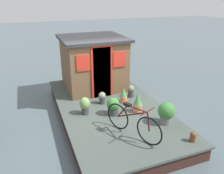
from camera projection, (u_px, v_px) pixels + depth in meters
ground_plane at (110, 117)px, 7.23m from camera, size 60.00×60.00×0.00m
houseboat_deck at (110, 111)px, 7.15m from camera, size 5.65×3.05×0.43m
houseboat_cabin at (93, 62)px, 8.19m from camera, size 2.19×2.24×1.86m
bicycle at (133, 122)px, 5.40m from camera, size 1.53×0.77×0.84m
potted_plant_thyme at (85, 105)px, 6.46m from camera, size 0.30×0.30×0.52m
potted_plant_lavender at (102, 97)px, 7.12m from camera, size 0.23×0.23×0.39m
potted_plant_geranium at (166, 112)px, 5.97m from camera, size 0.45×0.45×0.60m
potted_plant_basil at (113, 106)px, 6.44m from camera, size 0.37×0.37×0.52m
potted_plant_rosemary at (124, 95)px, 7.20m from camera, size 0.24×0.24×0.50m
potted_plant_fern at (131, 91)px, 7.59m from camera, size 0.20×0.20×0.41m
potted_plant_succulent at (138, 103)px, 6.59m from camera, size 0.27×0.27×0.60m
mooring_bollard at (193, 136)px, 5.28m from camera, size 0.15×0.15×0.26m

